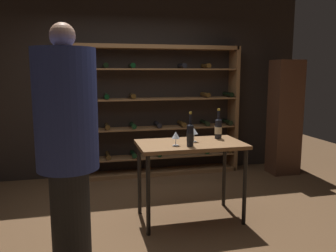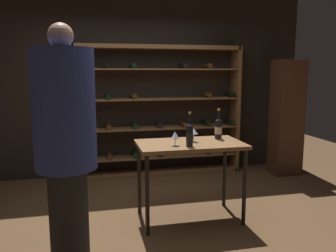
# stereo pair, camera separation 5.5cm
# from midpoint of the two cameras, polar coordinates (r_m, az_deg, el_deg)

# --- Properties ---
(ground_plane) EXTENTS (9.69, 9.69, 0.00)m
(ground_plane) POSITION_cam_midpoint_polar(r_m,az_deg,el_deg) (4.11, -2.36, -14.61)
(ground_plane) COLOR brown
(back_wall) EXTENTS (5.65, 0.10, 2.98)m
(back_wall) POSITION_cam_midpoint_polar(r_m,az_deg,el_deg) (5.59, -6.23, 7.34)
(back_wall) COLOR black
(back_wall) RESTS_ON ground
(wine_rack) EXTENTS (2.65, 0.32, 2.05)m
(wine_rack) POSITION_cam_midpoint_polar(r_m,az_deg,el_deg) (5.48, -2.06, 2.29)
(wine_rack) COLOR brown
(wine_rack) RESTS_ON ground
(tasting_table) EXTENTS (1.15, 0.66, 0.88)m
(tasting_table) POSITION_cam_midpoint_polar(r_m,az_deg,el_deg) (3.81, 3.29, -4.17)
(tasting_table) COLOR brown
(tasting_table) RESTS_ON ground
(person_bystander_red_print) EXTENTS (0.49, 0.50, 2.01)m
(person_bystander_red_print) POSITION_cam_midpoint_polar(r_m,az_deg,el_deg) (2.85, -16.80, -2.15)
(person_bystander_red_print) COLOR black
(person_bystander_red_print) RESTS_ON ground
(display_cabinet) EXTENTS (0.44, 0.36, 1.83)m
(display_cabinet) POSITION_cam_midpoint_polar(r_m,az_deg,el_deg) (5.85, 18.41, 1.31)
(display_cabinet) COLOR #4C2D1E
(display_cabinet) RESTS_ON ground
(wine_bottle_gold_foil) EXTENTS (0.07, 0.07, 0.36)m
(wine_bottle_gold_foil) POSITION_cam_midpoint_polar(r_m,az_deg,el_deg) (3.58, 3.23, -1.39)
(wine_bottle_gold_foil) COLOR black
(wine_bottle_gold_foil) RESTS_ON tasting_table
(wine_bottle_green_slim) EXTENTS (0.08, 0.08, 0.35)m
(wine_bottle_green_slim) POSITION_cam_midpoint_polar(r_m,az_deg,el_deg) (4.04, 7.87, -0.32)
(wine_bottle_green_slim) COLOR black
(wine_bottle_green_slim) RESTS_ON tasting_table
(wine_glass_stemmed_center) EXTENTS (0.08, 0.08, 0.15)m
(wine_glass_stemmed_center) POSITION_cam_midpoint_polar(r_m,az_deg,el_deg) (3.61, 0.84, -1.59)
(wine_glass_stemmed_center) COLOR silver
(wine_glass_stemmed_center) RESTS_ON tasting_table
(wine_glass_stemmed_left) EXTENTS (0.09, 0.09, 0.15)m
(wine_glass_stemmed_left) POSITION_cam_midpoint_polar(r_m,az_deg,el_deg) (3.82, 3.89, -0.93)
(wine_glass_stemmed_left) COLOR silver
(wine_glass_stemmed_left) RESTS_ON tasting_table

